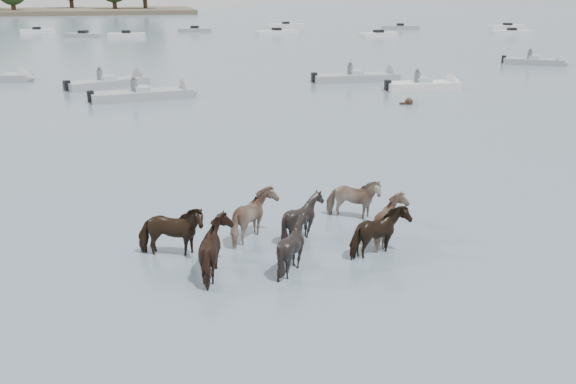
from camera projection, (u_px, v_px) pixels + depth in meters
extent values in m
plane|color=slate|center=(382.00, 265.00, 14.03)|extent=(400.00, 400.00, 0.00)
imported|color=black|center=(171.00, 234.00, 14.37)|extent=(1.77, 1.13, 1.38)
imported|color=gray|center=(256.00, 218.00, 15.33)|extent=(1.46, 1.60, 1.37)
imported|color=black|center=(303.00, 219.00, 15.44)|extent=(1.33, 1.23, 1.28)
imported|color=#7B6753|center=(353.00, 200.00, 16.78)|extent=(1.65, 1.25, 1.27)
imported|color=black|center=(219.00, 251.00, 13.44)|extent=(1.43, 1.57, 1.36)
imported|color=black|center=(293.00, 247.00, 13.71)|extent=(1.40, 1.30, 1.33)
imported|color=black|center=(379.00, 235.00, 14.44)|extent=(1.67, 1.22, 1.28)
imported|color=#7B6554|center=(392.00, 223.00, 15.12)|extent=(1.31, 1.46, 1.29)
sphere|color=black|center=(409.00, 102.00, 33.29)|extent=(0.44, 0.44, 0.44)
cube|color=black|center=(404.00, 104.00, 33.27)|extent=(0.50, 0.22, 0.18)
cube|color=gray|center=(107.00, 84.00, 38.96)|extent=(5.31, 3.69, 0.55)
cone|color=gray|center=(144.00, 80.00, 40.52)|extent=(1.51, 1.83, 1.60)
cube|color=#99ADB7|center=(107.00, 78.00, 38.85)|extent=(1.21, 1.36, 0.35)
cube|color=black|center=(67.00, 85.00, 37.35)|extent=(0.47, 0.47, 0.60)
cylinder|color=#595966|center=(100.00, 75.00, 38.69)|extent=(0.36, 0.36, 0.70)
sphere|color=#595966|center=(99.00, 68.00, 38.55)|extent=(0.24, 0.24, 0.24)
cube|color=gray|center=(142.00, 96.00, 34.74)|extent=(5.74, 2.48, 0.55)
cone|color=gray|center=(191.00, 92.00, 35.78)|extent=(1.15, 1.73, 1.60)
cube|color=#99ADB7|center=(142.00, 89.00, 34.63)|extent=(0.97, 1.24, 0.35)
cube|color=black|center=(91.00, 96.00, 33.65)|extent=(0.40, 0.40, 0.60)
cylinder|color=#595966|center=(134.00, 86.00, 34.47)|extent=(0.36, 0.36, 0.70)
sphere|color=#595966|center=(133.00, 78.00, 34.33)|extent=(0.24, 0.24, 0.24)
cube|color=gray|center=(355.00, 78.00, 41.40)|extent=(5.77, 1.73, 0.55)
cone|color=gray|center=(396.00, 77.00, 41.99)|extent=(0.94, 1.62, 1.60)
cube|color=#99ADB7|center=(356.00, 73.00, 41.29)|extent=(0.82, 1.14, 0.35)
cube|color=black|center=(314.00, 77.00, 40.76)|extent=(0.36, 0.36, 0.60)
cylinder|color=#595966|center=(350.00, 70.00, 41.13)|extent=(0.36, 0.36, 0.70)
sphere|color=#595966|center=(350.00, 63.00, 40.99)|extent=(0.24, 0.24, 0.24)
cube|color=silver|center=(422.00, 86.00, 37.94)|extent=(4.58, 1.85, 0.55)
cone|color=silver|center=(457.00, 85.00, 38.33)|extent=(0.99, 1.65, 1.60)
cube|color=#99ADB7|center=(423.00, 81.00, 37.83)|extent=(0.86, 1.16, 0.35)
cube|color=black|center=(388.00, 85.00, 37.50)|extent=(0.37, 0.37, 0.60)
cylinder|color=#595966|center=(417.00, 78.00, 37.67)|extent=(0.36, 0.36, 0.70)
sphere|color=#595966|center=(417.00, 70.00, 37.53)|extent=(0.24, 0.24, 0.24)
cube|color=gray|center=(533.00, 62.00, 50.21)|extent=(4.70, 3.87, 0.55)
cone|color=gray|center=(564.00, 63.00, 49.47)|extent=(1.64, 1.83, 1.60)
cube|color=#99ADB7|center=(534.00, 58.00, 50.10)|extent=(1.29, 1.38, 0.35)
cube|color=black|center=(504.00, 59.00, 50.90)|extent=(0.49, 0.49, 0.60)
cylinder|color=#595966|center=(530.00, 55.00, 49.95)|extent=(0.36, 0.36, 0.70)
sphere|color=#595966|center=(530.00, 50.00, 49.80)|extent=(0.24, 0.24, 0.24)
cone|color=gray|center=(29.00, 78.00, 41.40)|extent=(1.27, 1.77, 1.60)
cube|color=silver|center=(37.00, 32.00, 84.02)|extent=(4.59, 2.63, 0.60)
cube|color=black|center=(36.00, 29.00, 83.90)|extent=(1.23, 1.23, 0.50)
cube|color=gray|center=(84.00, 36.00, 77.29)|extent=(4.73, 3.02, 0.60)
cube|color=black|center=(83.00, 32.00, 77.17)|extent=(1.29, 1.29, 0.50)
cube|color=silver|center=(127.00, 35.00, 77.44)|extent=(4.65, 2.24, 0.60)
cube|color=black|center=(126.00, 32.00, 77.32)|extent=(1.16, 1.16, 0.50)
cube|color=gray|center=(195.00, 30.00, 86.40)|extent=(4.74, 2.91, 0.60)
cube|color=black|center=(195.00, 28.00, 86.28)|extent=(1.28, 1.28, 0.50)
cube|color=silver|center=(277.00, 33.00, 82.30)|extent=(6.16, 3.27, 0.60)
cube|color=black|center=(277.00, 30.00, 82.18)|extent=(1.26, 1.26, 0.50)
cube|color=silver|center=(286.00, 26.00, 96.44)|extent=(5.59, 1.56, 0.60)
cube|color=black|center=(286.00, 23.00, 96.32)|extent=(1.01, 1.01, 0.50)
cube|color=silver|center=(378.00, 35.00, 78.26)|extent=(5.60, 3.12, 0.60)
cube|color=black|center=(379.00, 32.00, 78.14)|extent=(1.26, 1.26, 0.50)
cube|color=gray|center=(400.00, 28.00, 92.06)|extent=(5.74, 3.00, 0.60)
cube|color=black|center=(400.00, 25.00, 91.94)|extent=(1.24, 1.24, 0.50)
cube|color=silver|center=(511.00, 33.00, 82.26)|extent=(5.47, 2.18, 0.60)
cube|color=black|center=(512.00, 30.00, 82.14)|extent=(1.12, 1.12, 0.50)
cube|color=silver|center=(507.00, 27.00, 93.24)|extent=(5.96, 1.97, 0.60)
cube|color=black|center=(508.00, 25.00, 93.12)|extent=(1.08, 1.08, 0.50)
cylinder|color=#382619|center=(14.00, 8.00, 139.20)|extent=(1.00, 1.00, 2.98)
cylinder|color=#382619|center=(72.00, 4.00, 154.25)|extent=(1.00, 1.00, 3.95)
cylinder|color=#382619|center=(115.00, 6.00, 147.29)|extent=(1.00, 1.00, 3.52)
cylinder|color=#382619|center=(145.00, 3.00, 150.39)|extent=(1.00, 1.00, 4.31)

